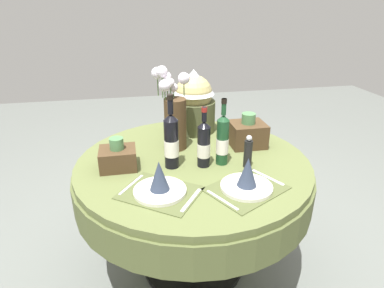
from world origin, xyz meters
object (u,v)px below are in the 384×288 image
at_px(dining_table, 193,181).
at_px(woven_basket_side_right, 247,133).
at_px(wine_bottle_rear, 223,140).
at_px(wine_bottle_right, 204,144).
at_px(flower_vase, 174,113).
at_px(wine_bottle_left, 171,141).
at_px(place_setting_left, 160,184).
at_px(pepper_mill, 248,152).
at_px(place_setting_right, 247,180).
at_px(woven_basket_side_left, 118,157).
at_px(gift_tub_back_centre, 194,99).

bearing_deg(dining_table, woven_basket_side_right, 19.79).
bearing_deg(wine_bottle_rear, wine_bottle_right, -175.76).
distance_m(flower_vase, wine_bottle_left, 0.25).
bearing_deg(place_setting_left, pepper_mill, 19.38).
xyz_separation_m(place_setting_left, place_setting_right, (0.39, -0.04, 0.00)).
distance_m(wine_bottle_right, pepper_mill, 0.23).
relative_size(place_setting_left, woven_basket_side_right, 2.12).
xyz_separation_m(wine_bottle_left, woven_basket_side_left, (-0.27, 0.04, -0.09)).
bearing_deg(woven_basket_side_left, wine_bottle_right, -8.10).
bearing_deg(place_setting_left, gift_tub_back_centre, 67.50).
distance_m(flower_vase, wine_bottle_right, 0.30).
distance_m(dining_table, wine_bottle_left, 0.31).
height_order(place_setting_left, wine_bottle_rear, wine_bottle_rear).
xyz_separation_m(wine_bottle_right, woven_basket_side_left, (-0.44, 0.06, -0.06)).
bearing_deg(wine_bottle_left, dining_table, 23.75).
distance_m(woven_basket_side_left, woven_basket_side_right, 0.77).
bearing_deg(place_setting_right, wine_bottle_rear, 98.51).
bearing_deg(place_setting_right, place_setting_left, 173.76).
bearing_deg(woven_basket_side_left, woven_basket_side_right, 10.67).
relative_size(wine_bottle_right, woven_basket_side_left, 1.74).
distance_m(place_setting_right, wine_bottle_right, 0.31).
xyz_separation_m(dining_table, woven_basket_side_left, (-0.40, -0.01, 0.19)).
height_order(flower_vase, wine_bottle_left, flower_vase).
bearing_deg(woven_basket_side_right, place_setting_right, -110.08).
height_order(place_setting_right, pepper_mill, pepper_mill).
distance_m(place_setting_left, gift_tub_back_centre, 0.80).
bearing_deg(flower_vase, wine_bottle_rear, -49.05).
bearing_deg(dining_table, pepper_mill, -26.64).
relative_size(dining_table, pepper_mill, 7.31).
distance_m(dining_table, woven_basket_side_right, 0.43).
distance_m(pepper_mill, woven_basket_side_left, 0.67).
bearing_deg(wine_bottle_right, gift_tub_back_centre, 84.51).
height_order(wine_bottle_right, pepper_mill, wine_bottle_right).
distance_m(place_setting_right, woven_basket_side_left, 0.67).
relative_size(pepper_mill, gift_tub_back_centre, 0.44).
distance_m(place_setting_left, place_setting_right, 0.40).
xyz_separation_m(flower_vase, wine_bottle_right, (0.12, -0.26, -0.09)).
height_order(flower_vase, woven_basket_side_right, flower_vase).
bearing_deg(gift_tub_back_centre, pepper_mill, -72.84).
bearing_deg(wine_bottle_rear, woven_basket_side_right, 42.78).
xyz_separation_m(place_setting_left, gift_tub_back_centre, (0.30, 0.73, 0.17)).
xyz_separation_m(pepper_mill, woven_basket_side_right, (0.09, 0.26, -0.00)).
bearing_deg(wine_bottle_left, flower_vase, 78.74).
bearing_deg(wine_bottle_rear, flower_vase, 130.95).
relative_size(flower_vase, pepper_mill, 2.69).
bearing_deg(place_setting_right, flower_vase, 116.30).
xyz_separation_m(wine_bottle_rear, gift_tub_back_centre, (-0.05, 0.50, 0.08)).
relative_size(wine_bottle_left, gift_tub_back_centre, 0.96).
xyz_separation_m(flower_vase, pepper_mill, (0.34, -0.31, -0.13)).
height_order(place_setting_left, place_setting_right, same).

